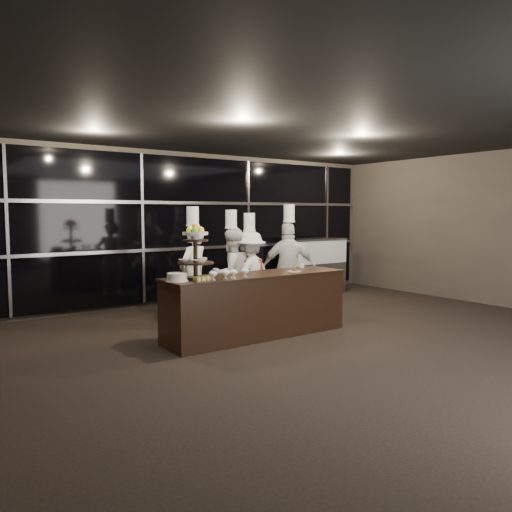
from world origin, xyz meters
TOP-DOWN VIEW (x-y plane):
  - room at (0.00, 0.00)m, footprint 10.00×10.00m
  - window_wall at (0.00, 4.94)m, footprint 8.60×0.10m
  - buffet_counter at (-0.70, 1.91)m, footprint 2.84×0.74m
  - display_stand at (-1.70, 1.91)m, footprint 0.48×0.48m
  - compotes at (-1.31, 1.69)m, footprint 0.62×0.11m
  - layer_cake at (-2.00, 1.86)m, footprint 0.30×0.30m
  - pastry_squares at (-1.70, 1.74)m, footprint 0.20×0.13m
  - small_plate at (-0.08, 1.81)m, footprint 0.20×0.20m
  - chef_cup at (0.37, 2.16)m, footprint 0.08×0.08m
  - display_case at (2.55, 4.30)m, footprint 1.43×0.62m
  - chef_a at (-1.16, 2.99)m, footprint 0.69×0.60m
  - chef_b at (-0.42, 3.04)m, footprint 0.76×0.59m
  - chef_c at (-0.13, 2.93)m, footprint 1.10×0.86m
  - chef_d at (0.63, 2.81)m, footprint 1.04×0.84m

SIDE VIEW (x-z plane):
  - buffet_counter at x=-0.70m, z-range 0.01..0.93m
  - display_case at x=2.55m, z-range 0.07..1.31m
  - chef_c at x=-0.13m, z-range -0.14..1.67m
  - chef_b at x=-0.42m, z-range -0.13..1.72m
  - chef_a at x=-1.16m, z-range -0.12..1.78m
  - chef_d at x=0.63m, z-range -0.13..1.82m
  - small_plate at x=-0.08m, z-range 0.91..0.96m
  - pastry_squares at x=-1.70m, z-range 0.92..0.97m
  - chef_cup at x=0.37m, z-range 0.92..0.99m
  - layer_cake at x=-2.00m, z-range 0.92..1.03m
  - compotes at x=-1.31m, z-range 0.94..1.06m
  - display_stand at x=-1.70m, z-range 0.97..1.71m
  - room at x=0.00m, z-range -3.50..6.50m
  - window_wall at x=0.00m, z-range 0.10..2.90m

